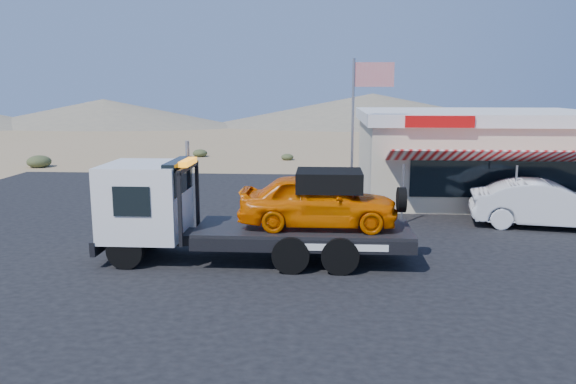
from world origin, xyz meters
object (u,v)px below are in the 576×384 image
at_px(tow_truck, 247,207).
at_px(jerky_store, 475,153).
at_px(flagpole, 359,119).
at_px(white_sedan, 545,204).

xyz_separation_m(tow_truck, jerky_store, (9.05, 10.36, 0.42)).
xyz_separation_m(jerky_store, flagpole, (-5.57, -4.47, 1.77)).
relative_size(white_sedan, flagpole, 0.84).
xyz_separation_m(tow_truck, white_sedan, (10.07, 4.53, -0.72)).
relative_size(tow_truck, white_sedan, 1.72).
bearing_deg(tow_truck, jerky_store, 48.85).
relative_size(tow_truck, flagpole, 1.45).
distance_m(jerky_store, flagpole, 7.36).
distance_m(tow_truck, flagpole, 7.18).
height_order(jerky_store, flagpole, flagpole).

